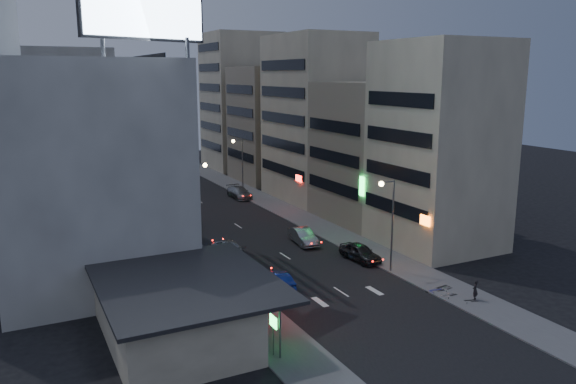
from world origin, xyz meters
TOP-DOWN VIEW (x-y plane):
  - ground at (0.00, 0.00)m, footprint 180.00×180.00m
  - sidewalk_left at (-8.00, 30.00)m, footprint 4.00×120.00m
  - sidewalk_right at (8.00, 30.00)m, footprint 4.00×120.00m
  - food_court at (-13.90, 2.00)m, footprint 11.00×13.00m
  - white_building at (-17.00, 20.00)m, footprint 14.00×24.00m
  - shophouse_near at (15.00, 10.50)m, footprint 10.00×11.00m
  - shophouse_mid at (15.50, 22.00)m, footprint 11.00×12.00m
  - shophouse_far at (15.00, 35.00)m, footprint 10.00×14.00m
  - far_left_a at (-15.50, 45.00)m, footprint 11.00×10.00m
  - far_left_b at (-16.00, 58.00)m, footprint 12.00×10.00m
  - far_right_a at (15.50, 50.00)m, footprint 11.00×12.00m
  - far_right_b at (16.00, 64.00)m, footprint 12.00×12.00m
  - billboard at (-12.99, 9.97)m, footprint 9.52×3.75m
  - street_lamp_right_near at (5.90, 6.00)m, footprint 1.60×0.44m
  - street_lamp_left at (-5.90, 22.00)m, footprint 1.60×0.44m
  - street_lamp_right_far at (5.90, 40.00)m, footprint 1.60×0.44m
  - parked_car_right_near at (5.60, 9.71)m, footprint 2.26×4.79m
  - parked_car_right_mid at (3.37, 16.68)m, footprint 2.14×4.89m
  - parked_car_left at (-5.60, 30.01)m, footprint 3.41×6.13m
  - parked_car_right_far at (5.60, 39.59)m, footprint 2.23×5.39m
  - road_car_blue at (-4.14, 6.98)m, footprint 1.54×4.16m
  - road_car_silver at (-4.81, 16.59)m, footprint 2.16×5.23m
  - person at (8.05, -2.12)m, footprint 0.69×0.60m
  - scooter_black_a at (8.19, -2.09)m, footprint 0.96×1.71m
  - scooter_silver_a at (7.55, -0.28)m, footprint 0.72×1.84m
  - scooter_blue at (7.34, 0.76)m, footprint 0.80×1.78m
  - scooter_black_b at (8.21, 1.22)m, footprint 0.81×1.79m
  - scooter_silver_b at (8.15, 0.88)m, footprint 0.85×1.72m

SIDE VIEW (x-z plane):
  - ground at x=0.00m, z-range 0.00..0.00m
  - sidewalk_left at x=-8.00m, z-range 0.00..0.12m
  - sidewalk_right at x=8.00m, z-range 0.00..0.12m
  - scooter_black_a at x=8.19m, z-range 0.12..1.12m
  - scooter_silver_b at x=8.15m, z-range 0.12..1.13m
  - scooter_blue at x=7.34m, z-range 0.12..1.17m
  - scooter_black_b at x=8.21m, z-range 0.12..1.18m
  - scooter_silver_a at x=7.55m, z-range 0.12..1.22m
  - road_car_blue at x=-4.14m, z-range 0.00..1.36m
  - road_car_silver at x=-4.81m, z-range 0.00..1.51m
  - parked_car_right_far at x=5.60m, z-range 0.00..1.56m
  - parked_car_right_mid at x=3.37m, z-range 0.00..1.56m
  - parked_car_right_near at x=5.60m, z-range 0.00..1.59m
  - parked_car_left at x=-5.60m, z-range 0.00..1.62m
  - person at x=8.05m, z-range 0.12..1.71m
  - food_court at x=-13.90m, z-range 0.05..3.92m
  - street_lamp_right_near at x=5.90m, z-range 1.35..9.37m
  - street_lamp_left at x=-5.90m, z-range 1.35..9.37m
  - street_lamp_right_far at x=5.90m, z-range 1.35..9.37m
  - far_left_b at x=-16.00m, z-range 0.00..15.00m
  - shophouse_mid at x=15.50m, z-range 0.00..16.00m
  - white_building at x=-17.00m, z-range 0.00..18.00m
  - far_right_a at x=15.50m, z-range 0.00..18.00m
  - shophouse_near at x=15.00m, z-range 0.00..20.00m
  - far_left_a at x=-15.50m, z-range 0.00..20.00m
  - shophouse_far at x=15.00m, z-range 0.00..22.00m
  - far_right_b at x=16.00m, z-range 0.00..24.00m
  - billboard at x=-12.99m, z-range 18.56..24.76m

